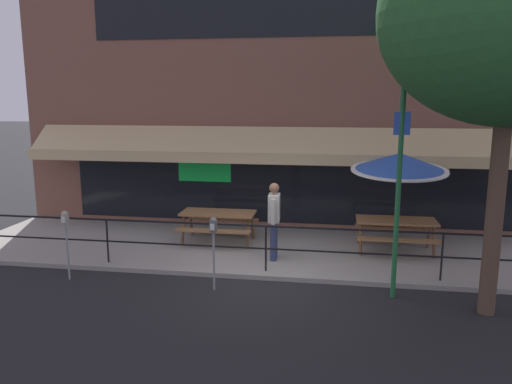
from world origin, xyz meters
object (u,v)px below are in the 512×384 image
(picnic_table_left, at_px, (218,218))
(parking_meter_near, at_px, (66,224))
(parking_meter_far, at_px, (213,232))
(street_sign_pole, at_px, (399,176))
(patio_umbrella_centre, at_px, (399,163))
(picnic_table_centre, at_px, (396,226))
(pedestrian_walking, at_px, (274,217))

(picnic_table_left, bearing_deg, parking_meter_near, -131.88)
(parking_meter_far, bearing_deg, street_sign_pole, 3.02)
(patio_umbrella_centre, height_order, street_sign_pole, street_sign_pole)
(picnic_table_centre, relative_size, patio_umbrella_centre, 0.75)
(pedestrian_walking, relative_size, parking_meter_near, 1.20)
(patio_umbrella_centre, xyz_separation_m, street_sign_pole, (-0.30, -2.52, 0.09))
(parking_meter_far, bearing_deg, patio_umbrella_centre, 36.52)
(picnic_table_centre, xyz_separation_m, parking_meter_far, (-3.64, -2.69, 0.44))
(picnic_table_left, distance_m, parking_meter_far, 2.89)
(picnic_table_centre, bearing_deg, parking_meter_far, -143.49)
(pedestrian_walking, height_order, parking_meter_far, pedestrian_walking)
(parking_meter_near, bearing_deg, picnic_table_left, 48.12)
(pedestrian_walking, bearing_deg, parking_meter_far, -118.70)
(parking_meter_near, bearing_deg, pedestrian_walking, 22.45)
(patio_umbrella_centre, bearing_deg, parking_meter_near, -158.51)
(picnic_table_left, distance_m, pedestrian_walking, 1.90)
(picnic_table_left, xyz_separation_m, street_sign_pole, (3.91, -2.62, 1.56))
(picnic_table_centre, xyz_separation_m, parking_meter_near, (-6.66, -2.62, 0.44))
(picnic_table_centre, distance_m, street_sign_pole, 2.98)
(street_sign_pole, bearing_deg, picnic_table_centre, 83.14)
(picnic_table_left, bearing_deg, pedestrian_walking, -35.84)
(pedestrian_walking, bearing_deg, street_sign_pole, -32.52)
(picnic_table_centre, distance_m, pedestrian_walking, 2.90)
(pedestrian_walking, bearing_deg, picnic_table_centre, 20.05)
(picnic_table_centre, relative_size, pedestrian_walking, 1.05)
(picnic_table_centre, xyz_separation_m, pedestrian_walking, (-2.70, -0.99, 0.35))
(picnic_table_left, bearing_deg, street_sign_pole, -33.83)
(picnic_table_centre, xyz_separation_m, street_sign_pole, (-0.30, -2.52, 1.56))
(picnic_table_centre, distance_m, parking_meter_far, 4.55)
(picnic_table_left, bearing_deg, parking_meter_far, -78.32)
(picnic_table_centre, distance_m, parking_meter_near, 7.18)
(street_sign_pole, bearing_deg, patio_umbrella_centre, 83.14)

